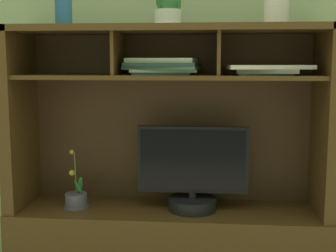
{
  "coord_description": "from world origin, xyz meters",
  "views": [
    {
      "loc": [
        0.19,
        -2.18,
        1.18
      ],
      "look_at": [
        0.0,
        0.0,
        0.87
      ],
      "focal_mm": 49.27,
      "sensor_mm": 36.0,
      "label": 1
    }
  ],
  "objects_px": {
    "magazine_stack_left": "(267,69)",
    "ceramic_vase": "(63,10)",
    "tv_monitor": "(193,176)",
    "magazine_stack_centre": "(163,66)",
    "potted_succulent": "(168,5)",
    "accent_vase": "(277,4)",
    "media_console": "(168,215)",
    "potted_orchid": "(76,199)"
  },
  "relations": [
    {
      "from": "potted_succulent",
      "to": "media_console",
      "type": "bearing_deg",
      "value": 91.92
    },
    {
      "from": "magazine_stack_left",
      "to": "ceramic_vase",
      "type": "distance_m",
      "value": 0.99
    },
    {
      "from": "magazine_stack_left",
      "to": "potted_succulent",
      "type": "distance_m",
      "value": 0.54
    },
    {
      "from": "accent_vase",
      "to": "potted_succulent",
      "type": "bearing_deg",
      "value": -177.81
    },
    {
      "from": "magazine_stack_left",
      "to": "magazine_stack_centre",
      "type": "relative_size",
      "value": 1.1
    },
    {
      "from": "media_console",
      "to": "ceramic_vase",
      "type": "distance_m",
      "value": 1.11
    },
    {
      "from": "potted_succulent",
      "to": "accent_vase",
      "type": "height_order",
      "value": "potted_succulent"
    },
    {
      "from": "magazine_stack_left",
      "to": "ceramic_vase",
      "type": "bearing_deg",
      "value": 178.56
    },
    {
      "from": "tv_monitor",
      "to": "magazine_stack_centre",
      "type": "bearing_deg",
      "value": 167.09
    },
    {
      "from": "potted_succulent",
      "to": "accent_vase",
      "type": "relative_size",
      "value": 1.18
    },
    {
      "from": "tv_monitor",
      "to": "magazine_stack_left",
      "type": "xyz_separation_m",
      "value": [
        0.34,
        -0.01,
        0.51
      ]
    },
    {
      "from": "tv_monitor",
      "to": "potted_orchid",
      "type": "distance_m",
      "value": 0.59
    },
    {
      "from": "potted_succulent",
      "to": "ceramic_vase",
      "type": "xyz_separation_m",
      "value": [
        -0.5,
        0.01,
        -0.02
      ]
    },
    {
      "from": "tv_monitor",
      "to": "magazine_stack_centre",
      "type": "relative_size",
      "value": 1.44
    },
    {
      "from": "potted_orchid",
      "to": "ceramic_vase",
      "type": "xyz_separation_m",
      "value": [
        -0.04,
        0.03,
        0.91
      ]
    },
    {
      "from": "tv_monitor",
      "to": "accent_vase",
      "type": "relative_size",
      "value": 2.84
    },
    {
      "from": "tv_monitor",
      "to": "potted_succulent",
      "type": "height_order",
      "value": "potted_succulent"
    },
    {
      "from": "potted_orchid",
      "to": "magazine_stack_centre",
      "type": "distance_m",
      "value": 0.78
    },
    {
      "from": "media_console",
      "to": "tv_monitor",
      "type": "xyz_separation_m",
      "value": [
        0.12,
        -0.03,
        0.21
      ]
    },
    {
      "from": "media_console",
      "to": "ceramic_vase",
      "type": "bearing_deg",
      "value": -178.7
    },
    {
      "from": "potted_succulent",
      "to": "ceramic_vase",
      "type": "bearing_deg",
      "value": 179.42
    },
    {
      "from": "media_console",
      "to": "magazine_stack_centre",
      "type": "relative_size",
      "value": 4.14
    },
    {
      "from": "potted_orchid",
      "to": "potted_succulent",
      "type": "distance_m",
      "value": 1.04
    },
    {
      "from": "magazine_stack_left",
      "to": "accent_vase",
      "type": "xyz_separation_m",
      "value": [
        0.04,
        0.04,
        0.29
      ]
    },
    {
      "from": "tv_monitor",
      "to": "magazine_stack_centre",
      "type": "height_order",
      "value": "magazine_stack_centre"
    },
    {
      "from": "magazine_stack_centre",
      "to": "potted_succulent",
      "type": "distance_m",
      "value": 0.28
    },
    {
      "from": "accent_vase",
      "to": "tv_monitor",
      "type": "bearing_deg",
      "value": -175.59
    },
    {
      "from": "potted_orchid",
      "to": "potted_succulent",
      "type": "xyz_separation_m",
      "value": [
        0.45,
        0.02,
        0.93
      ]
    },
    {
      "from": "potted_orchid",
      "to": "accent_vase",
      "type": "distance_m",
      "value": 1.33
    },
    {
      "from": "potted_orchid",
      "to": "media_console",
      "type": "bearing_deg",
      "value": 4.62
    },
    {
      "from": "potted_orchid",
      "to": "accent_vase",
      "type": "xyz_separation_m",
      "value": [
        0.95,
        0.04,
        0.93
      ]
    },
    {
      "from": "media_console",
      "to": "tv_monitor",
      "type": "bearing_deg",
      "value": -12.36
    },
    {
      "from": "media_console",
      "to": "magazine_stack_centre",
      "type": "height_order",
      "value": "media_console"
    },
    {
      "from": "magazine_stack_left",
      "to": "accent_vase",
      "type": "bearing_deg",
      "value": 43.33
    },
    {
      "from": "magazine_stack_centre",
      "to": "accent_vase",
      "type": "bearing_deg",
      "value": -0.47
    },
    {
      "from": "potted_orchid",
      "to": "magazine_stack_centre",
      "type": "height_order",
      "value": "magazine_stack_centre"
    },
    {
      "from": "magazine_stack_centre",
      "to": "accent_vase",
      "type": "height_order",
      "value": "accent_vase"
    },
    {
      "from": "potted_orchid",
      "to": "ceramic_vase",
      "type": "height_order",
      "value": "ceramic_vase"
    },
    {
      "from": "media_console",
      "to": "potted_succulent",
      "type": "distance_m",
      "value": 1.01
    },
    {
      "from": "potted_orchid",
      "to": "ceramic_vase",
      "type": "bearing_deg",
      "value": 149.39
    },
    {
      "from": "media_console",
      "to": "potted_orchid",
      "type": "bearing_deg",
      "value": -175.38
    },
    {
      "from": "tv_monitor",
      "to": "ceramic_vase",
      "type": "relative_size",
      "value": 3.54
    }
  ]
}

